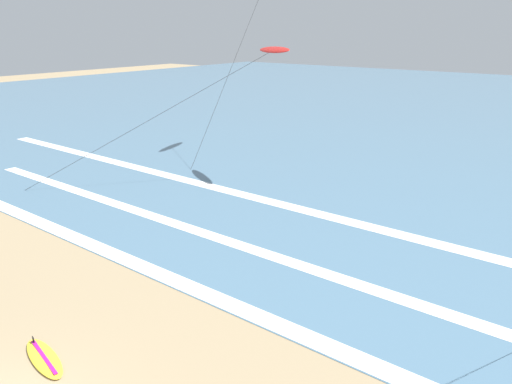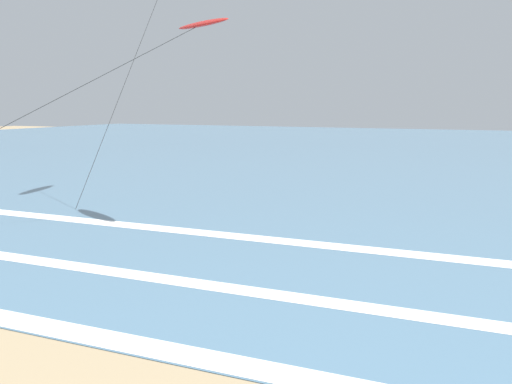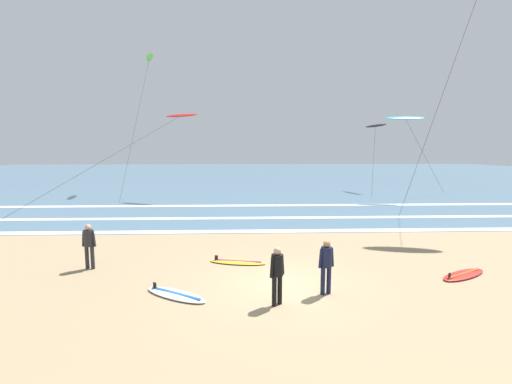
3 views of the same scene
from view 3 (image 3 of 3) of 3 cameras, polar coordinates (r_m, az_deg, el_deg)
name	(u,v)px [view 3 (image 3 of 3)]	position (r m, az deg, el deg)	size (l,w,h in m)	color
ground_plane	(282,286)	(10.97, 4.41, -15.31)	(160.00, 160.00, 0.00)	#9E8763
ocean_surface	(250,174)	(62.08, -0.95, 3.03)	(140.00, 90.00, 0.01)	slate
wave_foam_shoreline	(287,231)	(17.95, 5.19, -6.45)	(52.65, 0.70, 0.01)	white
wave_foam_mid_break	(266,218)	(21.33, 1.71, -4.30)	(40.52, 0.66, 0.01)	white
wave_foam_outer_break	(264,205)	(26.12, 1.35, -2.23)	(56.31, 0.81, 0.01)	white
surfer_left_near	(277,271)	(9.43, 3.52, -12.85)	(0.46, 0.38, 1.60)	black
surfer_left_far	(89,242)	(13.47, -25.93, -7.50)	(0.51, 0.32, 1.60)	#232328
surfer_mid_group	(326,262)	(10.28, 11.56, -11.29)	(0.51, 0.32, 1.60)	#141938
surfboard_near_water	(238,262)	(13.02, -3.05, -11.46)	(2.18, 1.01, 0.25)	yellow
surfboard_left_pile	(464,275)	(13.63, 31.12, -11.62)	(2.13, 1.53, 0.25)	red
surfboard_foreground_flat	(176,295)	(10.52, -13.13, -16.21)	(2.11, 1.60, 0.25)	silver
kite_cyan_low_near	(405,118)	(31.27, 23.46, 11.11)	(8.45, 5.87, 7.02)	#23A8C6
kite_black_high_left	(376,126)	(38.11, 19.18, 10.29)	(2.73, 6.32, 6.92)	black
kite_red_mid_center	(180,116)	(29.87, -12.39, 12.21)	(10.53, 11.17, 7.28)	red
kite_lime_far_left	(149,58)	(37.94, -17.23, 20.40)	(1.67, 9.89, 13.53)	#70C628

